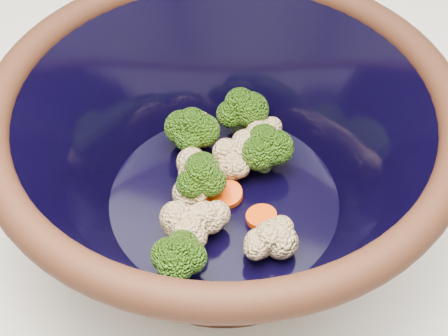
# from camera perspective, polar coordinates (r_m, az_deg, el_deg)

# --- Properties ---
(mixing_bowl) EXTENTS (0.45, 0.45, 0.16)m
(mixing_bowl) POSITION_cam_1_polar(r_m,az_deg,el_deg) (0.51, -0.00, 1.16)
(mixing_bowl) COLOR black
(mixing_bowl) RESTS_ON counter
(vegetable_pile) EXTENTS (0.15, 0.21, 0.06)m
(vegetable_pile) POSITION_cam_1_polar(r_m,az_deg,el_deg) (0.55, -0.39, 0.09)
(vegetable_pile) COLOR #608442
(vegetable_pile) RESTS_ON mixing_bowl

